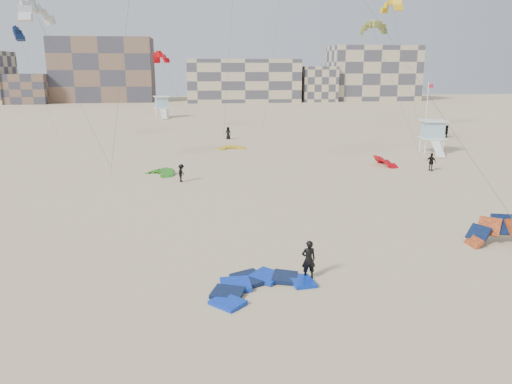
{
  "coord_description": "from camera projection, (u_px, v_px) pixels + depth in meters",
  "views": [
    {
      "loc": [
        -3.49,
        -18.73,
        9.71
      ],
      "look_at": [
        -0.59,
        6.0,
        3.48
      ],
      "focal_mm": 35.0,
      "sensor_mm": 36.0,
      "label": 1
    }
  ],
  "objects": [
    {
      "name": "ground",
      "position": [
        287.0,
        307.0,
        20.8
      ],
      "size": [
        320.0,
        320.0,
        0.0
      ],
      "primitive_type": "plane",
      "color": "#CAB687",
      "rests_on": "ground"
    },
    {
      "name": "kite_ground_blue",
      "position": [
        260.0,
        289.0,
        22.45
      ],
      "size": [
        6.24,
        6.34,
        0.83
      ],
      "primitive_type": null,
      "rotation": [
        0.06,
        0.0,
        0.46
      ],
      "color": "#0E2FEF",
      "rests_on": "ground"
    },
    {
      "name": "kite_ground_orange",
      "position": [
        504.0,
        246.0,
        27.98
      ],
      "size": [
        4.96,
        4.94,
        4.06
      ],
      "primitive_type": null,
      "rotation": [
        0.85,
        0.0,
        -0.27
      ],
      "color": "#FF5823",
      "rests_on": "ground"
    },
    {
      "name": "kite_ground_green",
      "position": [
        160.0,
        174.0,
        46.57
      ],
      "size": [
        4.59,
        4.56,
        1.69
      ],
      "primitive_type": null,
      "rotation": [
        0.26,
        0.0,
        -0.88
      ],
      "color": "#1C7816",
      "rests_on": "ground"
    },
    {
      "name": "kite_ground_red_far",
      "position": [
        385.0,
        165.0,
        50.82
      ],
      "size": [
        3.44,
        3.28,
        2.91
      ],
      "primitive_type": null,
      "rotation": [
        0.6,
        0.0,
        1.63
      ],
      "color": "#C80500",
      "rests_on": "ground"
    },
    {
      "name": "kite_ground_yellow",
      "position": [
        232.0,
        149.0,
        61.22
      ],
      "size": [
        3.21,
        3.38,
        0.88
      ],
      "primitive_type": null,
      "rotation": [
        0.11,
        0.0,
        0.05
      ],
      "color": "orange",
      "rests_on": "ground"
    },
    {
      "name": "kitesurfer_main",
      "position": [
        309.0,
        259.0,
        23.44
      ],
      "size": [
        0.71,
        0.49,
        1.88
      ],
      "primitive_type": "imported",
      "rotation": [
        0.0,
        0.0,
        3.2
      ],
      "color": "black",
      "rests_on": "ground"
    },
    {
      "name": "kitesurfer_c",
      "position": [
        181.0,
        173.0,
        43.4
      ],
      "size": [
        0.88,
        1.14,
        1.56
      ],
      "primitive_type": "imported",
      "rotation": [
        0.0,
        0.0,
        1.23
      ],
      "color": "black",
      "rests_on": "ground"
    },
    {
      "name": "kitesurfer_d",
      "position": [
        431.0,
        162.0,
        47.98
      ],
      "size": [
        0.93,
        1.08,
        1.73
      ],
      "primitive_type": "imported",
      "rotation": [
        0.0,
        0.0,
        2.17
      ],
      "color": "black",
      "rests_on": "ground"
    },
    {
      "name": "kitesurfer_e",
      "position": [
        228.0,
        133.0,
        69.29
      ],
      "size": [
        0.97,
        0.82,
        1.7
      ],
      "primitive_type": "imported",
      "rotation": [
        0.0,
        0.0,
        -0.39
      ],
      "color": "black",
      "rests_on": "ground"
    },
    {
      "name": "kitesurfer_f",
      "position": [
        446.0,
        131.0,
        71.12
      ],
      "size": [
        0.85,
        1.69,
        1.74
      ],
      "primitive_type": "imported",
      "rotation": [
        0.0,
        0.0,
        -1.79
      ],
      "color": "black",
      "rests_on": "ground"
    },
    {
      "name": "kite_fly_grey",
      "position": [
        36.0,
        14.0,
        45.3
      ],
      "size": [
        8.77,
        6.04,
        15.04
      ],
      "rotation": [
        0.0,
        0.0,
        1.2
      ],
      "color": "silver",
      "rests_on": "ground"
    },
    {
      "name": "kite_fly_olive",
      "position": [
        373.0,
        29.0,
        58.14
      ],
      "size": [
        4.17,
        12.23,
        14.17
      ],
      "rotation": [
        0.0,
        0.0,
        -0.57
      ],
      "color": "olive",
      "rests_on": "ground"
    },
    {
      "name": "kite_fly_yellow",
      "position": [
        392.0,
        6.0,
        72.29
      ],
      "size": [
        7.48,
        4.9,
        18.83
      ],
      "rotation": [
        0.0,
        0.0,
        -1.35
      ],
      "color": "orange",
      "rests_on": "ground"
    },
    {
      "name": "kite_fly_navy",
      "position": [
        19.0,
        35.0,
        63.04
      ],
      "size": [
        7.14,
        7.03,
        14.07
      ],
      "rotation": [
        0.0,
        0.0,
        1.83
      ],
      "color": "#0E2244",
      "rests_on": "ground"
    },
    {
      "name": "kite_fly_red",
      "position": [
        161.0,
        58.0,
        76.42
      ],
      "size": [
        6.76,
        4.79,
        11.53
      ],
      "rotation": [
        0.0,
        0.0,
        2.16
      ],
      "color": "#C80500",
      "rests_on": "ground"
    },
    {
      "name": "lifeguard_tower_near",
      "position": [
        432.0,
        137.0,
        57.87
      ],
      "size": [
        3.08,
        5.43,
        3.82
      ],
      "rotation": [
        0.0,
        0.0,
        -0.15
      ],
      "color": "white",
      "rests_on": "ground"
    },
    {
      "name": "lifeguard_tower_far",
      "position": [
        162.0,
        107.0,
        98.87
      ],
      "size": [
        3.46,
        6.04,
        4.22
      ],
      "rotation": [
        0.0,
        0.0,
        0.18
      ],
      "color": "white",
      "rests_on": "ground"
    },
    {
      "name": "flagpole",
      "position": [
        426.0,
        115.0,
        59.19
      ],
      "size": [
        0.66,
        0.1,
        8.11
      ],
      "color": "white",
      "rests_on": "ground"
    },
    {
      "name": "condo_west_b",
      "position": [
        104.0,
        70.0,
        144.32
      ],
      "size": [
        28.0,
        14.0,
        18.0
      ],
      "primitive_type": "cube",
      "color": "brown",
      "rests_on": "ground"
    },
    {
      "name": "condo_mid",
      "position": [
        243.0,
        81.0,
        145.72
      ],
      "size": [
        32.0,
        16.0,
        12.0
      ],
      "primitive_type": "cube",
      "color": "#BEAC8B",
      "rests_on": "ground"
    },
    {
      "name": "condo_east",
      "position": [
        373.0,
        73.0,
        151.69
      ],
      "size": [
        26.0,
        14.0,
        16.0
      ],
      "primitive_type": "cube",
      "color": "#BEAC8B",
      "rests_on": "ground"
    },
    {
      "name": "condo_fill_left",
      "position": [
        27.0,
        89.0,
        137.49
      ],
      "size": [
        12.0,
        10.0,
        8.0
      ],
      "primitive_type": "cube",
      "color": "brown",
      "rests_on": "ground"
    },
    {
      "name": "condo_fill_right",
      "position": [
        318.0,
        84.0,
        146.53
      ],
      "size": [
        10.0,
        10.0,
        10.0
      ],
      "primitive_type": "cube",
      "color": "#BEAC8B",
      "rests_on": "ground"
    }
  ]
}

